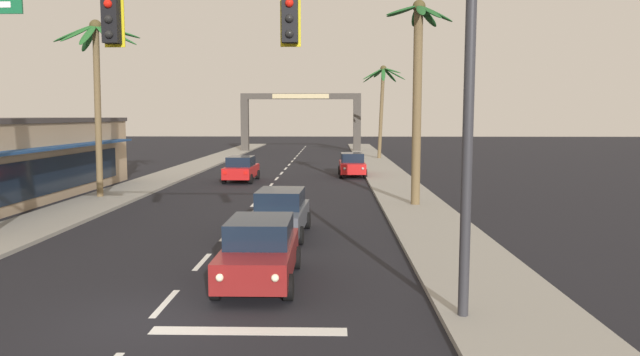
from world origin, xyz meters
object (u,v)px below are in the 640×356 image
(town_gateway_arch, at_px, (301,114))
(palm_right_second, at_px, (418,75))
(palm_left_third, at_px, (97,66))
(traffic_signal_mast, at_px, (299,60))
(sedan_parked_nearest_kerb, at_px, (352,164))
(palm_right_farthest, at_px, (382,93))
(sedan_lead_at_stop_bar, at_px, (260,251))
(sedan_third_in_queue, at_px, (280,213))
(sedan_oncoming_far, at_px, (241,169))

(town_gateway_arch, bearing_deg, palm_right_second, -79.61)
(palm_left_third, relative_size, palm_right_second, 0.95)
(traffic_signal_mast, relative_size, sedan_parked_nearest_kerb, 2.57)
(palm_right_farthest, bearing_deg, palm_left_third, -121.32)
(sedan_parked_nearest_kerb, height_order, palm_right_farthest, palm_right_farthest)
(sedan_lead_at_stop_bar, height_order, palm_left_third, palm_left_third)
(sedan_lead_at_stop_bar, bearing_deg, palm_left_third, 124.34)
(sedan_third_in_queue, distance_m, sedan_parked_nearest_kerb, 21.07)
(sedan_third_in_queue, bearing_deg, palm_right_second, 49.01)
(sedan_oncoming_far, xyz_separation_m, town_gateway_arch, (2.18, 32.36, 3.69))
(sedan_parked_nearest_kerb, bearing_deg, palm_left_third, -139.08)
(sedan_third_in_queue, xyz_separation_m, sedan_oncoming_far, (-4.18, 17.31, 0.00))
(traffic_signal_mast, xyz_separation_m, palm_left_third, (-11.44, 17.75, 1.39))
(sedan_lead_at_stop_bar, distance_m, sedan_parked_nearest_kerb, 26.92)
(traffic_signal_mast, relative_size, palm_right_second, 1.19)
(sedan_lead_at_stop_bar, bearing_deg, sedan_oncoming_far, 100.21)
(traffic_signal_mast, xyz_separation_m, palm_right_second, (4.66, 15.44, 0.77))
(sedan_oncoming_far, relative_size, town_gateway_arch, 0.31)
(sedan_third_in_queue, height_order, sedan_parked_nearest_kerb, same)
(sedan_parked_nearest_kerb, relative_size, palm_right_farthest, 0.48)
(sedan_third_in_queue, distance_m, palm_right_second, 10.45)
(traffic_signal_mast, relative_size, palm_right_farthest, 1.23)
(sedan_lead_at_stop_bar, distance_m, palm_right_farthest, 43.91)
(sedan_parked_nearest_kerb, bearing_deg, traffic_signal_mast, -94.06)
(sedan_parked_nearest_kerb, height_order, palm_left_third, palm_left_third)
(sedan_parked_nearest_kerb, bearing_deg, sedan_lead_at_stop_bar, -97.05)
(traffic_signal_mast, bearing_deg, sedan_oncoming_far, 101.73)
(sedan_lead_at_stop_bar, distance_m, palm_left_third, 19.11)
(sedan_lead_at_stop_bar, distance_m, town_gateway_arch, 55.74)
(sedan_parked_nearest_kerb, xyz_separation_m, town_gateway_arch, (-5.31, 28.87, 3.69))
(town_gateway_arch, bearing_deg, sedan_oncoming_far, -93.86)
(palm_right_second, relative_size, town_gateway_arch, 0.66)
(traffic_signal_mast, height_order, palm_right_farthest, palm_right_farthest)
(sedan_lead_at_stop_bar, distance_m, palm_right_second, 14.97)
(traffic_signal_mast, distance_m, sedan_third_in_queue, 9.91)
(town_gateway_arch, bearing_deg, traffic_signal_mast, -86.85)
(sedan_lead_at_stop_bar, bearing_deg, palm_right_farthest, 81.00)
(palm_right_farthest, xyz_separation_m, town_gateway_arch, (-8.81, 12.59, -2.06))
(sedan_oncoming_far, height_order, palm_left_third, palm_left_third)
(sedan_parked_nearest_kerb, xyz_separation_m, palm_right_second, (2.56, -14.05, 5.39))
(town_gateway_arch, bearing_deg, palm_left_third, -101.46)
(traffic_signal_mast, distance_m, sedan_oncoming_far, 26.95)
(sedan_oncoming_far, height_order, palm_right_second, palm_right_second)
(sedan_oncoming_far, bearing_deg, palm_right_farthest, 60.92)
(sedan_lead_at_stop_bar, xyz_separation_m, palm_right_farthest, (6.81, 42.99, 5.75))
(sedan_parked_nearest_kerb, distance_m, palm_right_farthest, 17.61)
(sedan_oncoming_far, bearing_deg, sedan_lead_at_stop_bar, -79.79)
(sedan_oncoming_far, xyz_separation_m, sedan_parked_nearest_kerb, (7.49, 3.49, 0.00))
(sedan_oncoming_far, height_order, town_gateway_arch, town_gateway_arch)
(town_gateway_arch, bearing_deg, palm_right_farthest, -55.01)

